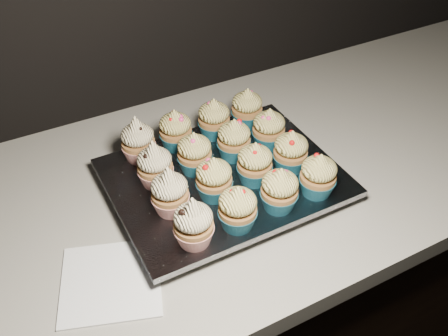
# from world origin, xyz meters

# --- Properties ---
(cabinet) EXTENTS (2.40, 0.60, 0.86)m
(cabinet) POSITION_xyz_m (0.00, 1.70, 0.43)
(cabinet) COLOR black
(cabinet) RESTS_ON ground
(worktop) EXTENTS (2.44, 0.64, 0.04)m
(worktop) POSITION_xyz_m (0.00, 1.70, 0.88)
(worktop) COLOR beige
(worktop) RESTS_ON cabinet
(napkin) EXTENTS (0.19, 0.19, 0.00)m
(napkin) POSITION_xyz_m (-0.22, 1.56, 0.90)
(napkin) COLOR white
(napkin) RESTS_ON worktop
(baking_tray) EXTENTS (0.37, 0.28, 0.02)m
(baking_tray) POSITION_xyz_m (0.03, 1.66, 0.91)
(baking_tray) COLOR black
(baking_tray) RESTS_ON worktop
(foil_lining) EXTENTS (0.40, 0.31, 0.01)m
(foil_lining) POSITION_xyz_m (0.03, 1.66, 0.93)
(foil_lining) COLOR silver
(foil_lining) RESTS_ON baking_tray
(cupcake_0) EXTENTS (0.06, 0.06, 0.10)m
(cupcake_0) POSITION_xyz_m (-0.09, 1.54, 0.97)
(cupcake_0) COLOR #B32518
(cupcake_0) RESTS_ON foil_lining
(cupcake_1) EXTENTS (0.06, 0.06, 0.08)m
(cupcake_1) POSITION_xyz_m (-0.01, 1.54, 0.97)
(cupcake_1) COLOR #185B70
(cupcake_1) RESTS_ON foil_lining
(cupcake_2) EXTENTS (0.06, 0.06, 0.08)m
(cupcake_2) POSITION_xyz_m (0.07, 1.55, 0.97)
(cupcake_2) COLOR #185B70
(cupcake_2) RESTS_ON foil_lining
(cupcake_3) EXTENTS (0.06, 0.06, 0.08)m
(cupcake_3) POSITION_xyz_m (0.15, 1.55, 0.97)
(cupcake_3) COLOR #185B70
(cupcake_3) RESTS_ON foil_lining
(cupcake_4) EXTENTS (0.06, 0.06, 0.10)m
(cupcake_4) POSITION_xyz_m (-0.09, 1.62, 0.97)
(cupcake_4) COLOR #B32518
(cupcake_4) RESTS_ON foil_lining
(cupcake_5) EXTENTS (0.06, 0.06, 0.08)m
(cupcake_5) POSITION_xyz_m (-0.01, 1.62, 0.97)
(cupcake_5) COLOR #185B70
(cupcake_5) RESTS_ON foil_lining
(cupcake_6) EXTENTS (0.06, 0.06, 0.08)m
(cupcake_6) POSITION_xyz_m (0.07, 1.62, 0.97)
(cupcake_6) COLOR #185B70
(cupcake_6) RESTS_ON foil_lining
(cupcake_7) EXTENTS (0.06, 0.06, 0.08)m
(cupcake_7) POSITION_xyz_m (0.14, 1.62, 0.97)
(cupcake_7) COLOR #185B70
(cupcake_7) RESTS_ON foil_lining
(cupcake_8) EXTENTS (0.06, 0.06, 0.10)m
(cupcake_8) POSITION_xyz_m (-0.09, 1.70, 0.97)
(cupcake_8) COLOR #B32518
(cupcake_8) RESTS_ON foil_lining
(cupcake_9) EXTENTS (0.06, 0.06, 0.08)m
(cupcake_9) POSITION_xyz_m (-0.01, 1.70, 0.97)
(cupcake_9) COLOR #185B70
(cupcake_9) RESTS_ON foil_lining
(cupcake_10) EXTENTS (0.06, 0.06, 0.08)m
(cupcake_10) POSITION_xyz_m (0.07, 1.70, 0.97)
(cupcake_10) COLOR #185B70
(cupcake_10) RESTS_ON foil_lining
(cupcake_11) EXTENTS (0.06, 0.06, 0.08)m
(cupcake_11) POSITION_xyz_m (0.14, 1.70, 0.97)
(cupcake_11) COLOR #185B70
(cupcake_11) RESTS_ON foil_lining
(cupcake_12) EXTENTS (0.06, 0.06, 0.10)m
(cupcake_12) POSITION_xyz_m (-0.09, 1.78, 0.97)
(cupcake_12) COLOR #B32518
(cupcake_12) RESTS_ON foil_lining
(cupcake_13) EXTENTS (0.06, 0.06, 0.08)m
(cupcake_13) POSITION_xyz_m (-0.01, 1.78, 0.97)
(cupcake_13) COLOR #185B70
(cupcake_13) RESTS_ON foil_lining
(cupcake_14) EXTENTS (0.06, 0.06, 0.08)m
(cupcake_14) POSITION_xyz_m (0.07, 1.78, 0.97)
(cupcake_14) COLOR #185B70
(cupcake_14) RESTS_ON foil_lining
(cupcake_15) EXTENTS (0.06, 0.06, 0.08)m
(cupcake_15) POSITION_xyz_m (0.14, 1.78, 0.97)
(cupcake_15) COLOR #185B70
(cupcake_15) RESTS_ON foil_lining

